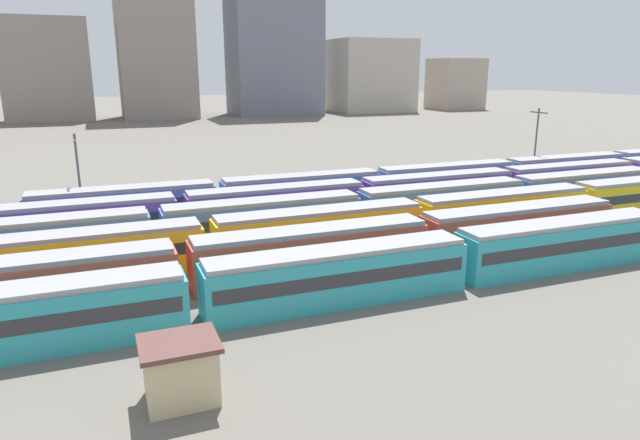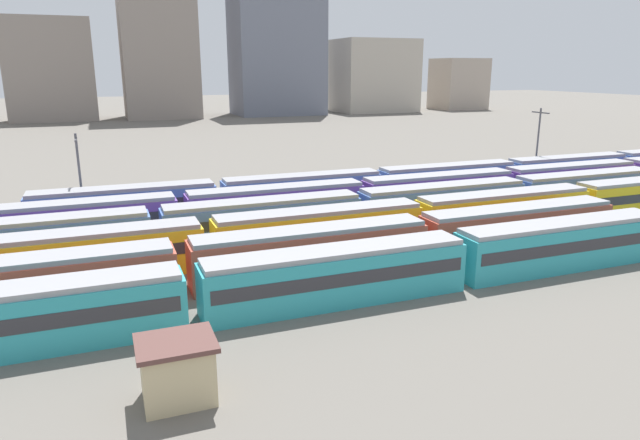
% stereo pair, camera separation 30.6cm
% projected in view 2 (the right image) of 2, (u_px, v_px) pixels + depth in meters
% --- Properties ---
extents(ground_plane, '(600.00, 600.00, 0.00)m').
position_uv_depth(ground_plane, '(136.00, 263.00, 45.17)').
color(ground_plane, '#666059').
extents(train_track_0, '(74.70, 3.06, 3.75)m').
position_uv_depth(train_track_0, '(458.00, 258.00, 40.41)').
color(train_track_0, teal).
rests_on(train_track_0, ground_plane).
extents(train_track_1, '(55.80, 3.06, 3.75)m').
position_uv_depth(train_track_1, '(312.00, 252.00, 41.87)').
color(train_track_1, '#BC4C38').
rests_on(train_track_1, ground_plane).
extents(train_track_2, '(112.50, 3.06, 3.75)m').
position_uv_depth(train_track_2, '(580.00, 202.00, 57.31)').
color(train_track_2, yellow).
rests_on(train_track_2, ground_plane).
extents(train_track_3, '(74.70, 3.06, 3.75)m').
position_uv_depth(train_track_3, '(359.00, 210.00, 54.25)').
color(train_track_3, '#4C70BC').
rests_on(train_track_3, ground_plane).
extents(train_track_4, '(112.50, 3.06, 3.75)m').
position_uv_depth(train_track_4, '(507.00, 184.00, 66.48)').
color(train_track_4, '#6B429E').
rests_on(train_track_4, ground_plane).
extents(train_track_5, '(93.60, 3.06, 3.75)m').
position_uv_depth(train_track_5, '(447.00, 179.00, 69.48)').
color(train_track_5, '#4C70BC').
rests_on(train_track_5, ground_plane).
extents(catenary_pole_1, '(0.24, 3.20, 8.87)m').
position_uv_depth(catenary_pole_1, '(79.00, 172.00, 56.77)').
color(catenary_pole_1, '#4C4C51').
rests_on(catenary_pole_1, ground_plane).
extents(catenary_pole_3, '(0.24, 3.20, 9.98)m').
position_uv_depth(catenary_pole_3, '(538.00, 141.00, 76.64)').
color(catenary_pole_3, '#4C4C51').
rests_on(catenary_pole_3, ground_plane).
extents(signal_hut, '(3.60, 3.00, 3.04)m').
position_uv_depth(signal_hut, '(177.00, 370.00, 26.12)').
color(signal_hut, '#C6B284').
rests_on(signal_hut, ground_plane).
extents(distant_building_1, '(24.08, 14.99, 29.51)m').
position_uv_depth(distant_building_1, '(51.00, 70.00, 165.90)').
color(distant_building_1, gray).
rests_on(distant_building_1, ground_plane).
extents(distant_building_2, '(22.17, 21.52, 51.02)m').
position_uv_depth(distant_building_2, '(157.00, 34.00, 173.92)').
color(distant_building_2, gray).
rests_on(distant_building_2, ground_plane).
extents(distant_building_3, '(28.81, 21.30, 52.86)m').
position_uv_depth(distant_building_3, '(276.00, 33.00, 186.97)').
color(distant_building_3, slate).
rests_on(distant_building_3, ground_plane).
extents(distant_building_4, '(27.45, 20.56, 25.26)m').
position_uv_depth(distant_building_4, '(374.00, 76.00, 203.22)').
color(distant_building_4, '#B2A899').
rests_on(distant_building_4, ground_plane).
extents(distant_building_5, '(17.65, 15.97, 18.92)m').
position_uv_depth(distant_building_5, '(458.00, 84.00, 216.57)').
color(distant_building_5, '#A89989').
rests_on(distant_building_5, ground_plane).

